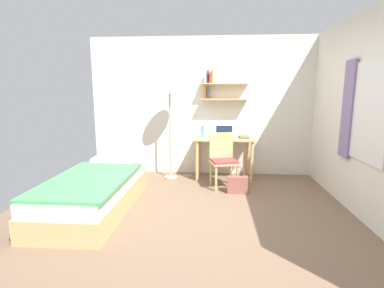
# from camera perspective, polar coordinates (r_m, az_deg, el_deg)

# --- Properties ---
(ground_plane) EXTENTS (5.28, 5.28, 0.00)m
(ground_plane) POSITION_cam_1_polar(r_m,az_deg,el_deg) (3.88, 1.74, -13.86)
(ground_plane) COLOR brown
(wall_back) EXTENTS (4.40, 0.27, 2.60)m
(wall_back) POSITION_cam_1_polar(r_m,az_deg,el_deg) (5.57, 2.84, 7.42)
(wall_back) COLOR silver
(wall_back) RESTS_ON ground_plane
(wall_right) EXTENTS (0.10, 4.40, 2.60)m
(wall_right) POSITION_cam_1_polar(r_m,az_deg,el_deg) (4.02, 32.15, 4.67)
(wall_right) COLOR silver
(wall_right) RESTS_ON ground_plane
(bed) EXTENTS (0.96, 2.04, 0.54)m
(bed) POSITION_cam_1_polar(r_m,az_deg,el_deg) (4.20, -18.73, -8.99)
(bed) COLOR tan
(bed) RESTS_ON ground_plane
(desk) EXTENTS (1.06, 0.58, 0.76)m
(desk) POSITION_cam_1_polar(r_m,az_deg,el_deg) (5.33, 6.34, -0.23)
(desk) COLOR tan
(desk) RESTS_ON ground_plane
(desk_chair) EXTENTS (0.52, 0.49, 0.91)m
(desk_chair) POSITION_cam_1_polar(r_m,az_deg,el_deg) (4.85, 6.13, -2.74)
(desk_chair) COLOR tan
(desk_chair) RESTS_ON ground_plane
(standing_lamp) EXTENTS (0.40, 0.40, 1.78)m
(standing_lamp) POSITION_cam_1_polar(r_m,az_deg,el_deg) (5.22, -4.46, 10.14)
(standing_lamp) COLOR #B2A893
(standing_lamp) RESTS_ON ground_plane
(laptop) EXTENTS (0.34, 0.24, 0.22)m
(laptop) POSITION_cam_1_polar(r_m,az_deg,el_deg) (5.32, 6.38, 1.94)
(laptop) COLOR #B7BABF
(laptop) RESTS_ON desk
(water_bottle) EXTENTS (0.06, 0.06, 0.22)m
(water_bottle) POSITION_cam_1_polar(r_m,az_deg,el_deg) (5.28, 2.15, 2.51)
(water_bottle) COLOR #4C99DB
(water_bottle) RESTS_ON desk
(book_stack) EXTENTS (0.18, 0.22, 0.05)m
(book_stack) POSITION_cam_1_polar(r_m,az_deg,el_deg) (5.29, 10.17, 1.44)
(book_stack) COLOR #D13D38
(book_stack) RESTS_ON desk
(handbag) EXTENTS (0.32, 0.12, 0.43)m
(handbag) POSITION_cam_1_polar(r_m,az_deg,el_deg) (4.66, 8.97, -7.80)
(handbag) COLOR #99564C
(handbag) RESTS_ON ground_plane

